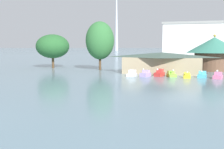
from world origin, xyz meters
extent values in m
cube|color=white|center=(8.96, 36.38, 0.29)|extent=(1.90, 3.09, 0.58)
cube|color=white|center=(9.00, 36.74, 0.95)|extent=(1.48, 1.46, 0.74)
cylinder|color=white|center=(8.83, 35.21, 0.87)|extent=(0.14, 0.14, 0.58)
sphere|color=white|center=(8.83, 35.21, 1.33)|extent=(0.34, 0.34, 0.34)
cube|color=#B299D8|center=(11.80, 36.52, 0.39)|extent=(2.17, 2.98, 0.77)
cube|color=#C8ADF0|center=(11.90, 36.84, 1.04)|extent=(1.53, 1.51, 0.55)
cylinder|color=#B299D8|center=(11.48, 35.50, 1.11)|extent=(0.14, 0.14, 0.67)
sphere|color=white|center=(11.48, 35.50, 1.60)|extent=(0.31, 0.31, 0.31)
cube|color=red|center=(14.55, 37.77, 0.40)|extent=(2.17, 2.86, 0.79)
cube|color=#E8423C|center=(14.66, 38.07, 1.16)|extent=(1.51, 1.48, 0.73)
cylinder|color=red|center=(14.22, 36.82, 1.05)|extent=(0.14, 0.14, 0.52)
sphere|color=white|center=(14.22, 36.82, 1.51)|extent=(0.39, 0.39, 0.39)
cube|color=#8CCC3F|center=(17.03, 37.59, 0.28)|extent=(2.25, 2.83, 0.55)
cube|color=#A0E24F|center=(16.93, 37.88, 0.86)|extent=(1.58, 1.48, 0.62)
cylinder|color=#8CCC3F|center=(17.36, 36.66, 0.89)|extent=(0.14, 0.14, 0.66)
sphere|color=white|center=(17.36, 36.66, 1.40)|extent=(0.37, 0.37, 0.37)
cube|color=yellow|center=(20.07, 36.08, 0.28)|extent=(1.40, 2.32, 0.57)
cube|color=yellow|center=(20.06, 36.36, 0.82)|extent=(1.17, 1.05, 0.52)
cylinder|color=yellow|center=(20.09, 35.16, 0.82)|extent=(0.14, 0.14, 0.52)
sphere|color=white|center=(20.09, 35.16, 1.23)|extent=(0.29, 0.29, 0.29)
cube|color=#4CB7CC|center=(23.04, 37.47, 0.33)|extent=(2.01, 2.77, 0.65)
cube|color=#5DCDE2|center=(23.09, 37.78, 0.97)|extent=(1.54, 1.35, 0.64)
cylinder|color=#4CB7CC|center=(22.87, 36.47, 0.93)|extent=(0.14, 0.14, 0.55)
sphere|color=white|center=(22.87, 36.47, 1.34)|extent=(0.29, 0.29, 0.29)
cube|color=pink|center=(25.84, 36.43, 0.35)|extent=(2.14, 2.84, 0.70)
cube|color=pink|center=(25.93, 36.73, 0.99)|extent=(1.53, 1.44, 0.59)
cylinder|color=pink|center=(25.55, 35.46, 1.06)|extent=(0.14, 0.14, 0.72)
sphere|color=white|center=(25.55, 35.46, 1.60)|extent=(0.38, 0.38, 0.38)
cube|color=tan|center=(14.55, 44.29, 1.86)|extent=(17.32, 7.89, 3.72)
pyramid|color=#42564C|center=(14.55, 44.29, 4.28)|extent=(18.71, 9.07, 1.12)
cylinder|color=brown|center=(26.98, 54.97, 2.29)|extent=(9.71, 9.71, 4.59)
cone|color=#387F6B|center=(26.98, 54.97, 6.58)|extent=(13.91, 13.91, 3.99)
sphere|color=#B7993D|center=(26.98, 54.97, 8.93)|extent=(0.70, 0.70, 0.70)
cylinder|color=brown|center=(-17.13, 51.56, 1.40)|extent=(0.69, 0.69, 2.80)
ellipsoid|color=#28602D|center=(-17.13, 51.56, 6.23)|extent=(9.51, 9.51, 6.85)
cylinder|color=brown|center=(-1.89, 48.57, 1.39)|extent=(0.60, 0.60, 2.78)
ellipsoid|color=#337038|center=(-1.89, 48.57, 7.73)|extent=(7.47, 7.47, 9.91)
cube|color=silver|center=(30.41, 103.67, 7.62)|extent=(39.10, 19.40, 15.24)
cube|color=#999993|center=(30.41, 103.67, 15.74)|extent=(39.89, 19.79, 1.00)
cone|color=#B7BCC6|center=(-67.89, 330.12, 57.76)|extent=(4.97, 4.97, 115.52)
camera|label=1|loc=(19.14, -17.70, 6.24)|focal=42.27mm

